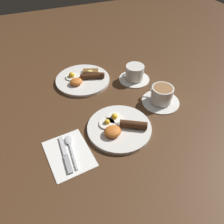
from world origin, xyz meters
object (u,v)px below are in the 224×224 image
(teacup_near, at_px, (161,96))
(spoon, at_px, (70,144))
(breakfast_plate_far, at_px, (83,79))
(knife, at_px, (66,156))
(teacup_far, at_px, (135,74))
(breakfast_plate_near, at_px, (119,127))

(teacup_near, height_order, spoon, teacup_near)
(breakfast_plate_far, bearing_deg, knife, -115.03)
(teacup_near, xyz_separation_m, teacup_far, (-0.03, 0.20, -0.00))
(knife, distance_m, spoon, 0.05)
(teacup_near, relative_size, teacup_far, 1.09)
(breakfast_plate_far, xyz_separation_m, teacup_near, (0.27, -0.29, 0.02))
(teacup_near, xyz_separation_m, spoon, (-0.44, -0.08, -0.03))
(breakfast_plate_near, relative_size, knife, 1.55)
(teacup_near, bearing_deg, spoon, -169.58)
(teacup_near, distance_m, teacup_far, 0.20)
(breakfast_plate_near, height_order, breakfast_plate_far, breakfast_plate_near)
(knife, xyz_separation_m, spoon, (0.03, 0.05, 0.00))
(spoon, bearing_deg, breakfast_plate_near, -87.59)
(teacup_near, bearing_deg, breakfast_plate_near, -161.27)
(breakfast_plate_far, bearing_deg, teacup_far, -19.65)
(teacup_near, xyz_separation_m, knife, (-0.46, -0.13, -0.03))
(knife, bearing_deg, spoon, -27.32)
(breakfast_plate_far, bearing_deg, breakfast_plate_near, -85.32)
(breakfast_plate_far, relative_size, knife, 1.65)
(breakfast_plate_far, distance_m, spoon, 0.41)
(teacup_far, distance_m, spoon, 0.50)
(breakfast_plate_near, bearing_deg, breakfast_plate_far, 94.68)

